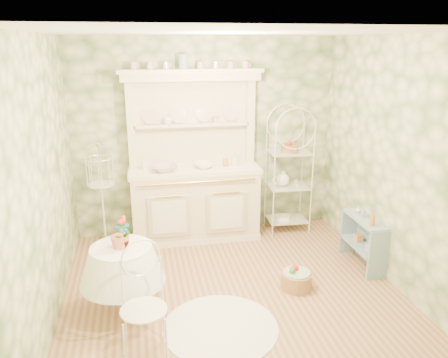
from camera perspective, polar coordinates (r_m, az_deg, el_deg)
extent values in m
plane|color=tan|center=(4.92, 1.19, -14.65)|extent=(3.60, 3.60, 0.00)
plane|color=white|center=(4.17, 1.43, 18.63)|extent=(3.60, 3.60, 0.00)
plane|color=beige|center=(4.35, -22.53, -0.80)|extent=(3.60, 3.60, 0.00)
plane|color=beige|center=(5.05, 21.65, 1.71)|extent=(3.60, 3.60, 0.00)
plane|color=beige|center=(6.07, -2.43, 5.39)|extent=(3.60, 3.60, 0.00)
plane|color=beige|center=(2.75, 9.62, -10.06)|extent=(3.60, 3.60, 0.00)
cube|color=#F8E7C9|center=(5.82, -3.91, 2.77)|extent=(1.87, 0.61, 2.29)
cube|color=white|center=(6.22, 8.45, 0.95)|extent=(0.56, 0.41, 1.74)
cube|color=#86A6B9|center=(5.58, 17.73, -7.73)|extent=(0.30, 0.75, 0.64)
cylinder|color=white|center=(4.54, -13.06, -12.22)|extent=(0.95, 0.95, 0.80)
cube|color=white|center=(3.93, -10.41, -16.95)|extent=(0.48, 0.48, 0.82)
cube|color=white|center=(5.73, -15.64, -2.18)|extent=(0.37, 0.37, 1.51)
cylinder|color=#AB784E|center=(5.02, 9.41, -12.90)|extent=(0.37, 0.37, 0.19)
cylinder|color=white|center=(4.41, -0.45, -18.80)|extent=(1.20, 1.20, 0.01)
imported|color=white|center=(5.74, -7.74, 1.11)|extent=(0.38, 0.38, 0.08)
imported|color=white|center=(5.84, -2.65, 1.53)|extent=(0.34, 0.34, 0.08)
imported|color=white|center=(5.85, -7.38, 7.40)|extent=(0.13, 0.13, 0.10)
imported|color=white|center=(5.92, -1.07, 7.66)|extent=(0.11, 0.11, 0.09)
imported|color=#3F7238|center=(4.31, -13.01, -7.19)|extent=(0.18, 0.15, 0.28)
imported|color=#D07938|center=(5.26, 18.81, -5.09)|extent=(0.09, 0.09, 0.18)
imported|color=#8BA5C2|center=(5.49, 17.78, -4.36)|extent=(0.06, 0.06, 0.11)
imported|color=silver|center=(5.61, 17.11, -3.90)|extent=(0.08, 0.08, 0.08)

